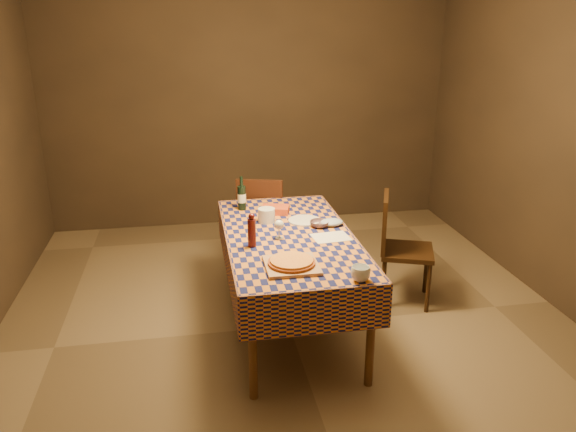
{
  "coord_description": "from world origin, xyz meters",
  "views": [
    {
      "loc": [
        -0.69,
        -3.82,
        2.28
      ],
      "look_at": [
        0.0,
        0.05,
        0.9
      ],
      "focal_mm": 35.0,
      "sensor_mm": 36.0,
      "label": 1
    }
  ],
  "objects_px": {
    "chair_far": "(262,219)",
    "chair_right": "(398,243)",
    "wine_bottle": "(242,197)",
    "cutting_board": "(292,265)",
    "dining_table": "(289,244)",
    "pizza": "(292,262)",
    "white_plate": "(304,221)",
    "bowl": "(319,224)"
  },
  "relations": [
    {
      "from": "chair_far",
      "to": "chair_right",
      "type": "height_order",
      "value": "same"
    },
    {
      "from": "bowl",
      "to": "white_plate",
      "type": "bearing_deg",
      "value": 123.55
    },
    {
      "from": "bowl",
      "to": "chair_far",
      "type": "height_order",
      "value": "chair_far"
    },
    {
      "from": "wine_bottle",
      "to": "dining_table",
      "type": "bearing_deg",
      "value": -66.24
    },
    {
      "from": "pizza",
      "to": "wine_bottle",
      "type": "distance_m",
      "value": 1.23
    },
    {
      "from": "wine_bottle",
      "to": "chair_far",
      "type": "height_order",
      "value": "wine_bottle"
    },
    {
      "from": "wine_bottle",
      "to": "chair_far",
      "type": "xyz_separation_m",
      "value": [
        0.22,
        0.43,
        -0.35
      ]
    },
    {
      "from": "dining_table",
      "to": "wine_bottle",
      "type": "bearing_deg",
      "value": 113.76
    },
    {
      "from": "wine_bottle",
      "to": "chair_right",
      "type": "height_order",
      "value": "wine_bottle"
    },
    {
      "from": "wine_bottle",
      "to": "white_plate",
      "type": "distance_m",
      "value": 0.61
    },
    {
      "from": "wine_bottle",
      "to": "chair_far",
      "type": "distance_m",
      "value": 0.6
    },
    {
      "from": "white_plate",
      "to": "chair_right",
      "type": "distance_m",
      "value": 0.84
    },
    {
      "from": "dining_table",
      "to": "chair_right",
      "type": "height_order",
      "value": "chair_right"
    },
    {
      "from": "cutting_board",
      "to": "wine_bottle",
      "type": "relative_size",
      "value": 1.2
    },
    {
      "from": "cutting_board",
      "to": "bowl",
      "type": "height_order",
      "value": "bowl"
    },
    {
      "from": "pizza",
      "to": "white_plate",
      "type": "height_order",
      "value": "pizza"
    },
    {
      "from": "pizza",
      "to": "bowl",
      "type": "xyz_separation_m",
      "value": [
        0.35,
        0.69,
        -0.01
      ]
    },
    {
      "from": "white_plate",
      "to": "chair_right",
      "type": "relative_size",
      "value": 0.28
    },
    {
      "from": "chair_far",
      "to": "bowl",
      "type": "bearing_deg",
      "value": -71.16
    },
    {
      "from": "cutting_board",
      "to": "chair_right",
      "type": "relative_size",
      "value": 0.37
    },
    {
      "from": "cutting_board",
      "to": "chair_far",
      "type": "bearing_deg",
      "value": 89.25
    },
    {
      "from": "white_plate",
      "to": "bowl",
      "type": "bearing_deg",
      "value": -56.45
    },
    {
      "from": "cutting_board",
      "to": "chair_right",
      "type": "xyz_separation_m",
      "value": [
        1.06,
        0.85,
        -0.26
      ]
    },
    {
      "from": "bowl",
      "to": "chair_right",
      "type": "distance_m",
      "value": 0.78
    },
    {
      "from": "cutting_board",
      "to": "chair_right",
      "type": "height_order",
      "value": "chair_right"
    },
    {
      "from": "chair_right",
      "to": "dining_table",
      "type": "bearing_deg",
      "value": -163.62
    },
    {
      "from": "cutting_board",
      "to": "chair_right",
      "type": "distance_m",
      "value": 1.38
    },
    {
      "from": "bowl",
      "to": "chair_right",
      "type": "bearing_deg",
      "value": 12.6
    },
    {
      "from": "wine_bottle",
      "to": "chair_far",
      "type": "bearing_deg",
      "value": 63.05
    },
    {
      "from": "white_plate",
      "to": "chair_far",
      "type": "distance_m",
      "value": 0.89
    },
    {
      "from": "dining_table",
      "to": "pizza",
      "type": "bearing_deg",
      "value": -98.78
    },
    {
      "from": "dining_table",
      "to": "chair_right",
      "type": "distance_m",
      "value": 1.03
    },
    {
      "from": "cutting_board",
      "to": "wine_bottle",
      "type": "bearing_deg",
      "value": 99.28
    },
    {
      "from": "pizza",
      "to": "chair_far",
      "type": "distance_m",
      "value": 1.67
    },
    {
      "from": "cutting_board",
      "to": "white_plate",
      "type": "relative_size",
      "value": 1.33
    },
    {
      "from": "cutting_board",
      "to": "white_plate",
      "type": "distance_m",
      "value": 0.86
    },
    {
      "from": "dining_table",
      "to": "chair_far",
      "type": "relative_size",
      "value": 1.98
    },
    {
      "from": "cutting_board",
      "to": "wine_bottle",
      "type": "distance_m",
      "value": 1.23
    },
    {
      "from": "dining_table",
      "to": "wine_bottle",
      "type": "xyz_separation_m",
      "value": [
        -0.29,
        0.65,
        0.18
      ]
    },
    {
      "from": "wine_bottle",
      "to": "pizza",
      "type": "bearing_deg",
      "value": -80.72
    },
    {
      "from": "chair_far",
      "to": "chair_right",
      "type": "xyz_separation_m",
      "value": [
        1.04,
        -0.79,
        0.0
      ]
    },
    {
      "from": "white_plate",
      "to": "chair_right",
      "type": "bearing_deg",
      "value": 1.71
    }
  ]
}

